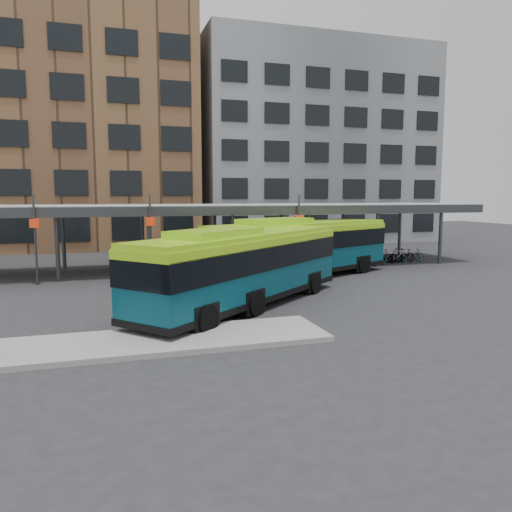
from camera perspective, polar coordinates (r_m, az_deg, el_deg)
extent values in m
plane|color=#28282B|center=(20.24, -0.58, -6.65)|extent=(120.00, 120.00, 0.00)
cube|color=gray|center=(16.52, -16.27, -9.74)|extent=(14.00, 3.00, 0.18)
cube|color=#999B9E|center=(32.35, -7.26, 5.53)|extent=(40.00, 6.00, 0.35)
cube|color=#383A3D|center=(29.41, -6.23, 5.13)|extent=(40.00, 0.15, 0.55)
cylinder|color=#383A3D|center=(29.58, -21.76, 0.90)|extent=(0.24, 0.24, 3.80)
cylinder|color=#383A3D|center=(34.54, -21.14, 1.72)|extent=(0.24, 0.24, 3.80)
cylinder|color=#383A3D|center=(29.60, -12.07, 1.24)|extent=(0.24, 0.24, 3.80)
cylinder|color=#383A3D|center=(34.57, -12.84, 2.02)|extent=(0.24, 0.24, 3.80)
cylinder|color=#383A3D|center=(30.46, -2.67, 1.54)|extent=(0.24, 0.24, 3.80)
cylinder|color=#383A3D|center=(35.31, -4.72, 2.26)|extent=(0.24, 0.24, 3.80)
cylinder|color=#383A3D|center=(32.09, 6.01, 1.78)|extent=(0.24, 0.24, 3.80)
cylinder|color=#383A3D|center=(36.72, 2.92, 2.46)|extent=(0.24, 0.24, 3.80)
cylinder|color=#383A3D|center=(34.37, 13.69, 1.96)|extent=(0.24, 0.24, 3.80)
cylinder|color=#383A3D|center=(38.73, 9.89, 2.59)|extent=(0.24, 0.24, 3.80)
cylinder|color=#383A3D|center=(37.19, 20.32, 2.09)|extent=(0.24, 0.24, 3.80)
cylinder|color=#383A3D|center=(41.25, 16.09, 2.68)|extent=(0.24, 0.24, 3.80)
cylinder|color=#383A3D|center=(28.84, -23.90, 1.65)|extent=(0.12, 0.12, 4.80)
cube|color=red|center=(28.78, -23.99, 3.44)|extent=(0.45, 0.45, 0.45)
cylinder|color=#383A3D|center=(28.77, -11.95, 2.08)|extent=(0.12, 0.12, 4.80)
cube|color=red|center=(28.71, -11.99, 3.87)|extent=(0.45, 0.45, 0.45)
cylinder|color=#383A3D|center=(30.93, 4.90, 2.54)|extent=(0.12, 0.12, 4.80)
cube|color=red|center=(30.87, 4.92, 4.20)|extent=(0.45, 0.45, 0.45)
cube|color=brown|center=(51.41, -22.66, 13.38)|extent=(26.00, 14.00, 22.00)
cube|color=slate|center=(55.52, 5.88, 12.30)|extent=(24.00, 14.00, 20.00)
cube|color=#073E4D|center=(21.31, -1.22, -1.41)|extent=(11.15, 10.09, 2.60)
cube|color=black|center=(21.24, -1.23, -0.02)|extent=(11.23, 10.17, 0.99)
cube|color=#97D616|center=(21.16, -1.23, 2.35)|extent=(11.08, 10.01, 0.21)
cube|color=#97D616|center=(19.44, -4.60, 2.54)|extent=(4.37, 4.12, 0.36)
cube|color=black|center=(21.51, -1.22, -4.50)|extent=(11.24, 10.17, 0.25)
cylinder|color=black|center=(24.47, 6.64, -3.08)|extent=(0.99, 0.91, 1.04)
cylinder|color=black|center=(25.64, 1.51, -2.58)|extent=(0.99, 0.91, 1.04)
cylinder|color=black|center=(19.81, -0.13, -5.41)|extent=(0.99, 0.91, 1.04)
cylinder|color=black|center=(21.24, -5.94, -4.60)|extent=(0.99, 0.91, 1.04)
cylinder|color=black|center=(17.32, -5.67, -7.24)|extent=(0.99, 0.91, 1.04)
cylinder|color=black|center=(18.94, -11.78, -6.13)|extent=(0.99, 0.91, 1.04)
cube|color=#073E4D|center=(28.85, 5.19, 0.80)|extent=(12.62, 7.72, 2.64)
cube|color=black|center=(28.79, 5.20, 1.85)|extent=(12.69, 7.79, 1.00)
cube|color=#97D616|center=(28.73, 5.22, 3.63)|extent=(12.57, 7.62, 0.21)
cube|color=#97D616|center=(27.20, 2.20, 3.92)|extent=(4.63, 3.50, 0.37)
cube|color=black|center=(29.00, 5.16, -1.54)|extent=(12.70, 7.80, 0.25)
cylinder|color=black|center=(31.43, 12.14, -0.96)|extent=(1.09, 0.73, 1.06)
cylinder|color=black|center=(32.99, 8.51, -0.51)|extent=(1.09, 0.73, 1.06)
cylinder|color=black|center=(27.21, 5.34, -2.04)|extent=(1.09, 0.73, 1.06)
cylinder|color=black|center=(28.99, 1.59, -1.46)|extent=(1.09, 0.73, 1.06)
cylinder|color=black|center=(24.99, 0.42, -2.80)|extent=(1.09, 0.73, 1.06)
cylinder|color=black|center=(26.92, -3.30, -2.11)|extent=(1.09, 0.73, 1.06)
imported|color=slate|center=(35.53, 10.51, -0.10)|extent=(1.87, 0.75, 0.96)
imported|color=slate|center=(35.92, 11.94, 0.01)|extent=(1.80, 0.84, 1.05)
imported|color=slate|center=(35.74, 13.37, -0.14)|extent=(1.90, 0.95, 0.96)
imported|color=slate|center=(36.39, 14.12, 0.00)|extent=(1.73, 0.75, 1.00)
imported|color=slate|center=(37.06, 14.92, -0.02)|extent=(1.63, 0.62, 0.85)
imported|color=slate|center=(36.80, 15.99, 0.04)|extent=(1.78, 0.77, 1.04)
imported|color=slate|center=(37.39, 17.36, 0.05)|extent=(1.92, 0.93, 0.97)
imported|color=slate|center=(37.35, 16.63, 0.08)|extent=(1.64, 0.49, 0.98)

